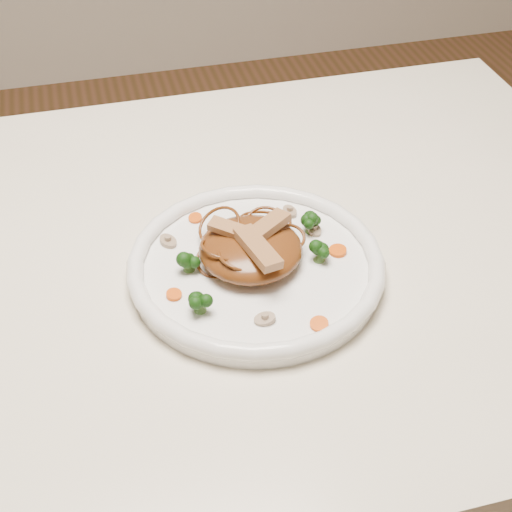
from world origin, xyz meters
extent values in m
cube|color=#F2E8CD|center=(0.00, 0.00, 0.73)|extent=(1.20, 0.80, 0.04)
cylinder|color=brown|center=(0.54, 0.34, 0.35)|extent=(0.06, 0.06, 0.71)
cylinder|color=white|center=(0.07, -0.06, 0.76)|extent=(0.32, 0.32, 0.02)
ellipsoid|color=#5F3212|center=(0.07, -0.05, 0.78)|extent=(0.15, 0.15, 0.04)
cube|color=tan|center=(0.08, -0.04, 0.81)|extent=(0.07, 0.06, 0.01)
cube|color=tan|center=(0.05, -0.04, 0.81)|extent=(0.06, 0.05, 0.01)
cube|color=tan|center=(0.07, -0.08, 0.81)|extent=(0.04, 0.08, 0.01)
cylinder|color=#E05108|center=(0.12, 0.02, 0.77)|extent=(0.02, 0.02, 0.00)
cylinder|color=#E05108|center=(-0.03, -0.09, 0.77)|extent=(0.02, 0.02, 0.00)
cylinder|color=#E05108|center=(0.17, -0.06, 0.77)|extent=(0.03, 0.03, 0.00)
cylinder|color=#E05108|center=(0.02, 0.04, 0.77)|extent=(0.02, 0.02, 0.00)
cylinder|color=#E05108|center=(0.11, -0.17, 0.77)|extent=(0.03, 0.03, 0.00)
cylinder|color=tan|center=(0.06, -0.15, 0.77)|extent=(0.03, 0.03, 0.01)
cylinder|color=tan|center=(0.16, -0.02, 0.77)|extent=(0.02, 0.02, 0.01)
cylinder|color=tan|center=(-0.02, 0.01, 0.77)|extent=(0.03, 0.03, 0.01)
cylinder|color=tan|center=(0.14, 0.03, 0.77)|extent=(0.03, 0.03, 0.01)
camera|label=1|loc=(-0.09, -0.69, 1.34)|focal=52.01mm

